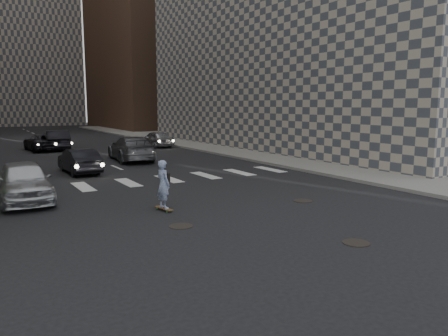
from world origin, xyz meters
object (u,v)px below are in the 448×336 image
object	(u,v)px
skateboarder	(163,184)
traffic_car_e	(58,140)
traffic_car_a	(79,161)
traffic_car_d	(156,139)
traffic_car_b	(131,148)
traffic_car_c	(42,142)
silver_sedan	(24,181)

from	to	relation	value
skateboarder	traffic_car_e	world-z (taller)	skateboarder
traffic_car_a	traffic_car_d	size ratio (longest dim) A/B	0.98
traffic_car_b	traffic_car_d	size ratio (longest dim) A/B	1.36
traffic_car_d	traffic_car_c	bearing A→B (deg)	-18.18
traffic_car_a	traffic_car_c	distance (m)	13.00
traffic_car_e	traffic_car_d	bearing A→B (deg)	173.16
traffic_car_d	traffic_car_e	xyz separation A→B (m)	(-7.54, 1.75, 0.10)
traffic_car_b	traffic_car_e	distance (m)	9.87
silver_sedan	traffic_car_b	distance (m)	11.94
skateboarder	traffic_car_d	size ratio (longest dim) A/B	0.43
traffic_car_a	traffic_car_d	world-z (taller)	traffic_car_d
traffic_car_a	traffic_car_e	distance (m)	13.14
skateboarder	traffic_car_d	world-z (taller)	skateboarder
skateboarder	traffic_car_a	bearing A→B (deg)	83.72
traffic_car_e	traffic_car_a	bearing A→B (deg)	90.91
silver_sedan	traffic_car_e	size ratio (longest dim) A/B	0.94
traffic_car_e	skateboarder	bearing A→B (deg)	94.65
traffic_car_b	silver_sedan	bearing A→B (deg)	57.94
traffic_car_c	traffic_car_d	distance (m)	8.83
traffic_car_b	traffic_car_c	world-z (taller)	traffic_car_b
traffic_car_c	traffic_car_e	distance (m)	1.15
skateboarder	traffic_car_e	xyz separation A→B (m)	(0.64, 22.85, -0.13)
traffic_car_c	traffic_car_d	size ratio (longest dim) A/B	1.17
skateboarder	traffic_car_c	bearing A→B (deg)	81.55
silver_sedan	traffic_car_c	xyz separation A→B (m)	(3.33, 18.88, -0.11)
silver_sedan	traffic_car_b	bearing A→B (deg)	54.17
silver_sedan	traffic_car_b	world-z (taller)	traffic_car_b
silver_sedan	traffic_car_d	bearing A→B (deg)	56.63
traffic_car_e	traffic_car_c	bearing A→B (deg)	10.45
traffic_car_a	traffic_car_b	world-z (taller)	traffic_car_b
traffic_car_c	traffic_car_d	world-z (taller)	traffic_car_d
silver_sedan	traffic_car_c	size ratio (longest dim) A/B	0.95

